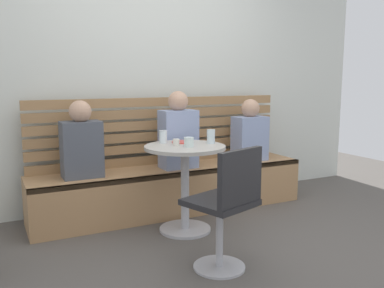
{
  "coord_description": "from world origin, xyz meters",
  "views": [
    {
      "loc": [
        -1.61,
        -2.4,
        1.29
      ],
      "look_at": [
        -0.06,
        0.66,
        0.75
      ],
      "focal_mm": 38.81,
      "sensor_mm": 36.0,
      "label": 1
    }
  ],
  "objects_px": {
    "booth_bench": "(173,189)",
    "white_chair": "(227,205)",
    "person_child_middle": "(81,143)",
    "cafe_table": "(185,172)",
    "cup_espresso_small": "(176,142)",
    "cup_glass_tall": "(211,136)",
    "cup_water_clear": "(163,137)",
    "person_adult": "(178,134)",
    "person_child_left": "(250,134)",
    "plate_small": "(181,142)",
    "cup_glass_short": "(189,142)"
  },
  "relations": [
    {
      "from": "cup_glass_short",
      "to": "cup_glass_tall",
      "type": "bearing_deg",
      "value": 17.87
    },
    {
      "from": "cafe_table",
      "to": "white_chair",
      "type": "relative_size",
      "value": 0.87
    },
    {
      "from": "cup_glass_short",
      "to": "plate_small",
      "type": "xyz_separation_m",
      "value": [
        0.04,
        0.23,
        -0.03
      ]
    },
    {
      "from": "cafe_table",
      "to": "person_child_left",
      "type": "distance_m",
      "value": 1.13
    },
    {
      "from": "booth_bench",
      "to": "plate_small",
      "type": "height_order",
      "value": "plate_small"
    },
    {
      "from": "person_adult",
      "to": "cup_glass_tall",
      "type": "bearing_deg",
      "value": -80.55
    },
    {
      "from": "booth_bench",
      "to": "cup_water_clear",
      "type": "xyz_separation_m",
      "value": [
        -0.23,
        -0.32,
        0.57
      ]
    },
    {
      "from": "white_chair",
      "to": "cup_espresso_small",
      "type": "xyz_separation_m",
      "value": [
        0.02,
        0.85,
        0.3
      ]
    },
    {
      "from": "cafe_table",
      "to": "cup_water_clear",
      "type": "bearing_deg",
      "value": 117.3
    },
    {
      "from": "person_adult",
      "to": "cafe_table",
      "type": "bearing_deg",
      "value": -108.9
    },
    {
      "from": "booth_bench",
      "to": "person_child_left",
      "type": "relative_size",
      "value": 4.2
    },
    {
      "from": "white_chair",
      "to": "person_child_middle",
      "type": "relative_size",
      "value": 1.27
    },
    {
      "from": "person_child_left",
      "to": "cup_espresso_small",
      "type": "height_order",
      "value": "person_child_left"
    },
    {
      "from": "white_chair",
      "to": "person_child_left",
      "type": "relative_size",
      "value": 1.32
    },
    {
      "from": "plate_small",
      "to": "cup_espresso_small",
      "type": "bearing_deg",
      "value": -132.02
    },
    {
      "from": "cafe_table",
      "to": "cup_glass_tall",
      "type": "distance_m",
      "value": 0.38
    },
    {
      "from": "person_adult",
      "to": "cup_glass_tall",
      "type": "xyz_separation_m",
      "value": [
        0.08,
        -0.49,
        0.03
      ]
    },
    {
      "from": "plate_small",
      "to": "booth_bench",
      "type": "bearing_deg",
      "value": 77.61
    },
    {
      "from": "person_adult",
      "to": "plate_small",
      "type": "xyz_separation_m",
      "value": [
        -0.13,
        -0.34,
        -0.02
      ]
    },
    {
      "from": "white_chair",
      "to": "cup_water_clear",
      "type": "height_order",
      "value": "same"
    },
    {
      "from": "person_child_left",
      "to": "person_child_middle",
      "type": "xyz_separation_m",
      "value": [
        -1.74,
        0.03,
        0.01
      ]
    },
    {
      "from": "cup_glass_tall",
      "to": "person_child_middle",
      "type": "bearing_deg",
      "value": 152.49
    },
    {
      "from": "person_adult",
      "to": "person_child_middle",
      "type": "height_order",
      "value": "person_adult"
    },
    {
      "from": "white_chair",
      "to": "person_child_middle",
      "type": "distance_m",
      "value": 1.51
    },
    {
      "from": "booth_bench",
      "to": "person_adult",
      "type": "relative_size",
      "value": 3.66
    },
    {
      "from": "cup_water_clear",
      "to": "plate_small",
      "type": "distance_m",
      "value": 0.17
    },
    {
      "from": "booth_bench",
      "to": "cup_espresso_small",
      "type": "relative_size",
      "value": 48.21
    },
    {
      "from": "booth_bench",
      "to": "person_adult",
      "type": "bearing_deg",
      "value": -36.68
    },
    {
      "from": "white_chair",
      "to": "person_adult",
      "type": "bearing_deg",
      "value": 79.11
    },
    {
      "from": "cup_glass_tall",
      "to": "cup_water_clear",
      "type": "bearing_deg",
      "value": 150.46
    },
    {
      "from": "cup_espresso_small",
      "to": "cup_glass_tall",
      "type": "height_order",
      "value": "cup_glass_tall"
    },
    {
      "from": "person_child_left",
      "to": "cup_glass_tall",
      "type": "bearing_deg",
      "value": -146.56
    },
    {
      "from": "booth_bench",
      "to": "cup_glass_short",
      "type": "distance_m",
      "value": 0.83
    },
    {
      "from": "cup_espresso_small",
      "to": "cup_glass_tall",
      "type": "xyz_separation_m",
      "value": [
        0.31,
        -0.03,
        0.03
      ]
    },
    {
      "from": "person_child_left",
      "to": "cup_espresso_small",
      "type": "bearing_deg",
      "value": -156.57
    },
    {
      "from": "booth_bench",
      "to": "white_chair",
      "type": "height_order",
      "value": "white_chair"
    },
    {
      "from": "cafe_table",
      "to": "person_child_middle",
      "type": "distance_m",
      "value": 0.93
    },
    {
      "from": "cafe_table",
      "to": "plate_small",
      "type": "distance_m",
      "value": 0.28
    },
    {
      "from": "person_adult",
      "to": "cup_espresso_small",
      "type": "distance_m",
      "value": 0.51
    },
    {
      "from": "cafe_table",
      "to": "person_child_middle",
      "type": "relative_size",
      "value": 1.1
    },
    {
      "from": "cafe_table",
      "to": "person_adult",
      "type": "relative_size",
      "value": 1.0
    },
    {
      "from": "person_adult",
      "to": "person_child_left",
      "type": "xyz_separation_m",
      "value": [
        0.83,
        0.0,
        -0.05
      ]
    },
    {
      "from": "booth_bench",
      "to": "person_adult",
      "type": "xyz_separation_m",
      "value": [
        0.05,
        -0.03,
        0.55
      ]
    },
    {
      "from": "cup_espresso_small",
      "to": "cup_glass_short",
      "type": "relative_size",
      "value": 0.7
    },
    {
      "from": "white_chair",
      "to": "cup_glass_tall",
      "type": "distance_m",
      "value": 0.94
    },
    {
      "from": "person_child_left",
      "to": "cup_espresso_small",
      "type": "distance_m",
      "value": 1.16
    },
    {
      "from": "person_child_middle",
      "to": "cup_espresso_small",
      "type": "distance_m",
      "value": 0.84
    },
    {
      "from": "cafe_table",
      "to": "cup_espresso_small",
      "type": "height_order",
      "value": "cup_espresso_small"
    },
    {
      "from": "person_child_left",
      "to": "person_child_middle",
      "type": "distance_m",
      "value": 1.74
    },
    {
      "from": "person_child_middle",
      "to": "person_child_left",
      "type": "bearing_deg",
      "value": -0.83
    }
  ]
}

